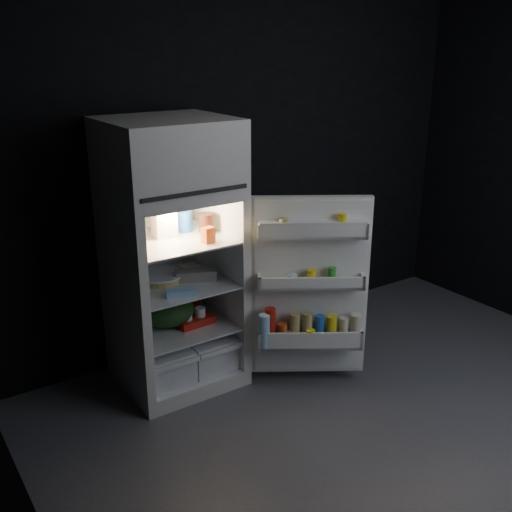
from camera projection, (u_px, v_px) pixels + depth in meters
floor at (401, 431)px, 3.59m from camera, size 4.00×3.40×0.00m
wall_back at (246, 164)px, 4.47m from camera, size 4.00×0.00×2.70m
wall_left at (32, 302)px, 2.09m from camera, size 0.00×3.40×2.70m
refrigerator at (171, 247)px, 3.87m from camera, size 0.76×0.71×1.78m
fridge_door at (309, 292)px, 3.87m from camera, size 0.71×0.55×1.22m
milk_jug at (164, 218)px, 3.82m from camera, size 0.15×0.15×0.24m
mayo_jar at (184, 221)px, 3.94m from camera, size 0.13×0.13×0.14m
jam_jar at (207, 223)px, 3.91m from camera, size 0.12×0.12×0.13m
amber_bottle at (134, 225)px, 3.71m from camera, size 0.08×0.08×0.22m
small_carton at (208, 235)px, 3.71m from camera, size 0.08×0.07×0.10m
egg_carton at (196, 275)px, 3.93m from camera, size 0.28×0.20×0.07m
pie at (160, 278)px, 3.93m from camera, size 0.34×0.34×0.04m
flat_package at (182, 292)px, 3.70m from camera, size 0.21×0.16×0.04m
wrapped_pkg at (189, 269)px, 4.07m from camera, size 0.12×0.10×0.05m
produce_bag at (169, 312)px, 3.96m from camera, size 0.39×0.35×0.20m
yogurt_tray at (195, 321)px, 3.99m from camera, size 0.25×0.15×0.05m
small_can_red at (195, 304)px, 4.21m from camera, size 0.08×0.08×0.09m
small_can_silver at (197, 300)px, 4.27m from camera, size 0.07×0.07×0.09m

